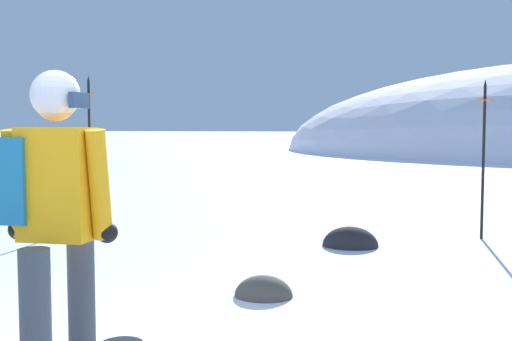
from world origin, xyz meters
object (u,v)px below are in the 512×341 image
(rock_dark, at_px, (264,296))
(rock_small, at_px, (350,246))
(snowboarder_main, at_px, (53,225))
(piste_marker_far, at_px, (90,141))
(piste_marker_near, at_px, (484,149))

(rock_dark, relative_size, rock_small, 0.75)
(snowboarder_main, height_order, rock_dark, snowboarder_main)
(piste_marker_far, xyz_separation_m, rock_dark, (3.38, -2.94, -1.22))
(rock_dark, height_order, rock_small, rock_small)
(piste_marker_near, relative_size, rock_dark, 4.05)
(piste_marker_near, xyz_separation_m, piste_marker_far, (-5.34, -0.39, 0.07))
(piste_marker_near, xyz_separation_m, rock_small, (-1.54, -0.94, -1.15))
(piste_marker_far, distance_m, rock_small, 4.03)
(piste_marker_far, bearing_deg, piste_marker_near, 4.19)
(rock_dark, bearing_deg, snowboarder_main, -103.69)
(snowboarder_main, height_order, rock_small, snowboarder_main)
(snowboarder_main, distance_m, rock_dark, 2.44)
(piste_marker_near, bearing_deg, piste_marker_far, -175.81)
(piste_marker_far, distance_m, rock_dark, 4.64)
(snowboarder_main, xyz_separation_m, piste_marker_far, (-2.85, 5.13, 0.30))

